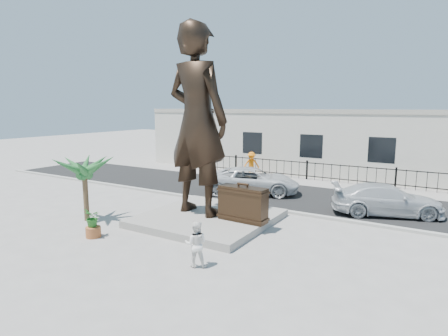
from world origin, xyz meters
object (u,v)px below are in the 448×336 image
at_px(tourist, 196,244).
at_px(statue, 197,121).
at_px(suitcase, 243,204).
at_px(car_white, 252,181).

bearing_deg(tourist, statue, -83.04).
height_order(suitcase, car_white, suitcase).
xyz_separation_m(suitcase, car_white, (-2.48, 5.67, -0.26)).
height_order(statue, tourist, statue).
height_order(statue, car_white, statue).
bearing_deg(statue, tourist, 129.33).
bearing_deg(suitcase, car_white, 116.22).
distance_m(suitcase, car_white, 6.19).
xyz_separation_m(statue, tourist, (2.76, -4.04, -3.57)).
bearing_deg(tourist, suitcase, -109.72).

